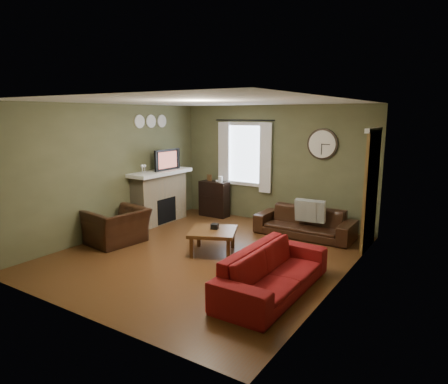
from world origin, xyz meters
The scene contains 31 objects.
floor centered at (0.00, 0.00, 0.00)m, with size 4.60×5.20×0.00m, color #4E2D15.
ceiling centered at (0.00, 0.00, 2.60)m, with size 4.60×5.20×0.00m, color white.
wall_left centered at (-2.30, 0.00, 1.30)m, with size 0.00×5.20×2.60m, color brown.
wall_right centered at (2.30, 0.00, 1.30)m, with size 0.00×5.20×2.60m, color brown.
wall_back centered at (0.00, 2.60, 1.30)m, with size 4.60×0.00×2.60m, color brown.
wall_front centered at (0.00, -2.60, 1.30)m, with size 4.60×0.00×2.60m, color brown.
fireplace centered at (-2.10, 1.15, 0.55)m, with size 0.40×1.40×1.10m, color tan.
firebox centered at (-1.91, 1.15, 0.30)m, with size 0.04×0.60×0.55m, color black.
mantel centered at (-2.07, 1.15, 1.14)m, with size 0.58×1.60×0.08m, color white.
tv centered at (-2.05, 1.30, 1.35)m, with size 0.60×0.08×0.35m, color black.
tv_screen centered at (-1.97, 1.30, 1.41)m, with size 0.02×0.62×0.36m, color #994C3F.
medallion_left centered at (-2.28, 0.80, 2.25)m, with size 0.28×0.28×0.03m, color white.
medallion_mid centered at (-2.28, 1.15, 2.25)m, with size 0.28×0.28×0.03m, color white.
medallion_right centered at (-2.28, 1.50, 2.25)m, with size 0.28×0.28×0.03m, color white.
window_pane centered at (-0.70, 2.58, 1.50)m, with size 1.00×0.02×1.30m, color silver, non-canonical shape.
curtain_rod centered at (-0.70, 2.48, 2.27)m, with size 0.03×0.03×1.50m, color black.
curtain_left centered at (-1.25, 2.48, 1.45)m, with size 0.28×0.04×1.55m, color white.
curtain_right centered at (-0.15, 2.48, 1.45)m, with size 0.28×0.04×1.55m, color white.
wall_clock centered at (1.10, 2.55, 1.80)m, with size 0.64×0.06×0.64m, color white, non-canonical shape.
door centered at (2.27, 1.85, 1.05)m, with size 0.05×0.90×2.10m, color brown.
bookshelf centered at (-1.39, 2.28, 0.42)m, with size 0.71×0.30×0.84m, color black, non-canonical shape.
book centered at (-1.38, 2.32, 0.96)m, with size 0.17×0.22×0.02m, color #4D2F16.
sofa_brown centered at (1.03, 1.91, 0.28)m, with size 1.93×0.76×0.56m, color black.
pillow_left centered at (1.23, 1.87, 0.55)m, with size 0.43×0.13×0.43m, color gray.
pillow_right centered at (1.08, 1.85, 0.55)m, with size 0.43×0.13×0.43m, color gray.
sofa_red centered at (1.64, -0.75, 0.30)m, with size 2.08×0.81×0.61m, color maroon.
armchair centered at (-1.76, -0.42, 0.33)m, with size 1.01×0.89×0.66m, color black.
coffee_table centered at (0.05, 0.12, 0.21)m, with size 0.78×0.78×0.42m, color #4D2F16, non-canonical shape.
tissue_box centered at (0.04, 0.19, 0.40)m, with size 0.12×0.12×0.09m, color black.
wine_glass_a centered at (-2.05, 0.59, 1.28)m, with size 0.07×0.07×0.19m, color white, non-canonical shape.
wine_glass_b centered at (-2.05, 0.66, 1.27)m, with size 0.07×0.07×0.19m, color white, non-canonical shape.
Camera 1 is at (3.84, -5.40, 2.39)m, focal length 32.00 mm.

